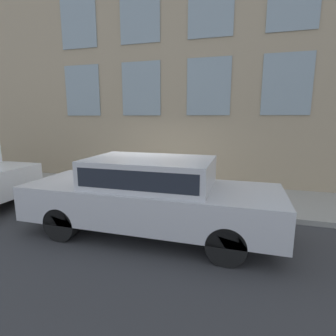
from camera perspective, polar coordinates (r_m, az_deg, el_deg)
ground_plane at (r=7.18m, az=-4.44°, el=-8.96°), size 80.00×80.00×0.00m
sidewalk at (r=8.36m, az=-1.22°, el=-5.55°), size 2.68×60.00×0.13m
building_facade at (r=9.82m, az=1.54°, el=26.79°), size 0.33×40.00×10.23m
fire_hydrant at (r=7.39m, az=-2.09°, el=-3.64°), size 0.38×0.48×0.87m
person at (r=7.63m, az=2.03°, el=-1.60°), size 0.26×0.17×1.09m
parked_car_silver_near at (r=5.49m, az=-3.87°, el=-5.40°), size 1.82×5.24×1.63m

